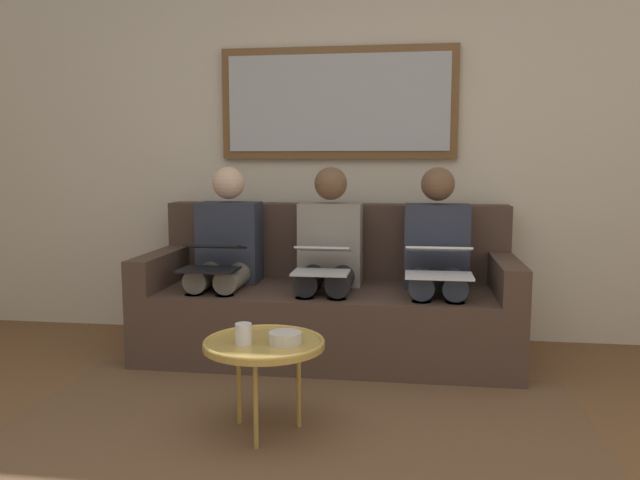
# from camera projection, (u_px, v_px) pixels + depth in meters

# --- Properties ---
(wall_rear) EXTENTS (6.00, 0.12, 2.60)m
(wall_rear) POSITION_uv_depth(u_px,v_px,m) (339.00, 142.00, 4.24)
(wall_rear) COLOR beige
(wall_rear) RESTS_ON ground_plane
(area_rug) EXTENTS (2.60, 1.80, 0.01)m
(area_rug) POSITION_uv_depth(u_px,v_px,m) (291.00, 439.00, 2.69)
(area_rug) COLOR brown
(area_rug) RESTS_ON ground_plane
(couch) EXTENTS (2.20, 0.90, 0.90)m
(couch) POSITION_uv_depth(u_px,v_px,m) (330.00, 302.00, 3.89)
(couch) COLOR #4C382D
(couch) RESTS_ON ground_plane
(framed_mirror) EXTENTS (1.54, 0.05, 0.72)m
(framed_mirror) POSITION_uv_depth(u_px,v_px,m) (338.00, 103.00, 4.12)
(framed_mirror) COLOR brown
(coffee_table) EXTENTS (0.52, 0.52, 0.42)m
(coffee_table) POSITION_uv_depth(u_px,v_px,m) (264.00, 345.00, 2.71)
(coffee_table) COLOR tan
(coffee_table) RESTS_ON ground_plane
(cup) EXTENTS (0.07, 0.07, 0.09)m
(cup) POSITION_uv_depth(u_px,v_px,m) (243.00, 334.00, 2.66)
(cup) COLOR silver
(cup) RESTS_ON coffee_table
(bowl) EXTENTS (0.14, 0.14, 0.05)m
(bowl) POSITION_uv_depth(u_px,v_px,m) (285.00, 338.00, 2.67)
(bowl) COLOR beige
(bowl) RESTS_ON coffee_table
(person_left) EXTENTS (0.38, 0.58, 1.14)m
(person_left) POSITION_uv_depth(u_px,v_px,m) (437.00, 259.00, 3.70)
(person_left) COLOR #2D3342
(person_left) RESTS_ON couch
(laptop_white) EXTENTS (0.36, 0.38, 0.16)m
(laptop_white) POSITION_uv_depth(u_px,v_px,m) (439.00, 261.00, 3.46)
(laptop_white) COLOR white
(person_middle) EXTENTS (0.38, 0.58, 1.14)m
(person_middle) POSITION_uv_depth(u_px,v_px,m) (328.00, 256.00, 3.79)
(person_middle) COLOR gray
(person_middle) RESTS_ON couch
(laptop_silver) EXTENTS (0.31, 0.35, 0.15)m
(laptop_silver) POSITION_uv_depth(u_px,v_px,m) (323.00, 259.00, 3.54)
(laptop_silver) COLOR silver
(person_right) EXTENTS (0.38, 0.58, 1.14)m
(person_right) POSITION_uv_depth(u_px,v_px,m) (225.00, 254.00, 3.88)
(person_right) COLOR #2D3342
(person_right) RESTS_ON couch
(laptop_black) EXTENTS (0.32, 0.35, 0.15)m
(laptop_black) POSITION_uv_depth(u_px,v_px,m) (212.00, 257.00, 3.63)
(laptop_black) COLOR black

